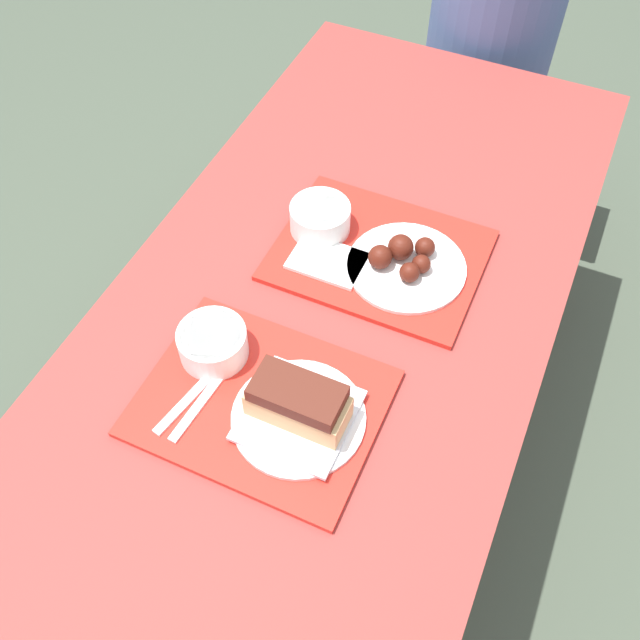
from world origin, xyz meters
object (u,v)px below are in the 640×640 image
object	(u,v)px
wings_plate_far	(405,261)
brisket_sandwich_plate	(298,408)
person_seated_across	(495,18)
bowl_coleslaw_far	(320,217)
tray_near	(261,403)
tray_far	(379,255)
bowl_coleslaw_near	(213,342)

from	to	relation	value
wings_plate_far	brisket_sandwich_plate	bearing A→B (deg)	-96.46
brisket_sandwich_plate	person_seated_across	size ratio (longest dim) A/B	0.34
bowl_coleslaw_far	person_seated_across	size ratio (longest dim) A/B	0.19
tray_near	bowl_coleslaw_far	world-z (taller)	bowl_coleslaw_far
bowl_coleslaw_far	tray_far	bearing A→B (deg)	-5.97
tray_far	wings_plate_far	bearing A→B (deg)	-13.59
tray_near	wings_plate_far	xyz separation A→B (m)	(0.12, 0.39, 0.02)
person_seated_across	bowl_coleslaw_far	bearing A→B (deg)	-96.13
bowl_coleslaw_near	bowl_coleslaw_far	xyz separation A→B (m)	(0.04, 0.36, 0.00)
bowl_coleslaw_near	bowl_coleslaw_far	size ratio (longest dim) A/B	1.00
tray_far	person_seated_across	bearing A→B (deg)	91.94
tray_far	bowl_coleslaw_near	bearing A→B (deg)	-117.49
tray_near	person_seated_across	size ratio (longest dim) A/B	0.61
bowl_coleslaw_far	wings_plate_far	world-z (taller)	same
tray_near	wings_plate_far	size ratio (longest dim) A/B	1.74
tray_far	brisket_sandwich_plate	size ratio (longest dim) A/B	1.79
tray_near	tray_far	xyz separation A→B (m)	(0.06, 0.40, 0.00)
person_seated_across	wings_plate_far	bearing A→B (deg)	-84.69
bowl_coleslaw_near	brisket_sandwich_plate	world-z (taller)	brisket_sandwich_plate
bowl_coleslaw_near	person_seated_across	world-z (taller)	person_seated_across
tray_far	brisket_sandwich_plate	world-z (taller)	brisket_sandwich_plate
wings_plate_far	tray_far	bearing A→B (deg)	166.41
tray_far	wings_plate_far	xyz separation A→B (m)	(0.06, -0.01, 0.02)
bowl_coleslaw_near	wings_plate_far	bearing A→B (deg)	54.27
tray_near	bowl_coleslaw_far	bearing A→B (deg)	100.40
bowl_coleslaw_near	tray_near	bearing A→B (deg)	-24.37
bowl_coleslaw_near	person_seated_across	xyz separation A→B (m)	(0.15, 1.31, -0.05)
tray_near	bowl_coleslaw_near	bearing A→B (deg)	155.63
tray_far	person_seated_across	world-z (taller)	person_seated_across
brisket_sandwich_plate	bowl_coleslaw_far	world-z (taller)	brisket_sandwich_plate
tray_far	bowl_coleslaw_far	size ratio (longest dim) A/B	3.31
brisket_sandwich_plate	person_seated_across	world-z (taller)	person_seated_across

